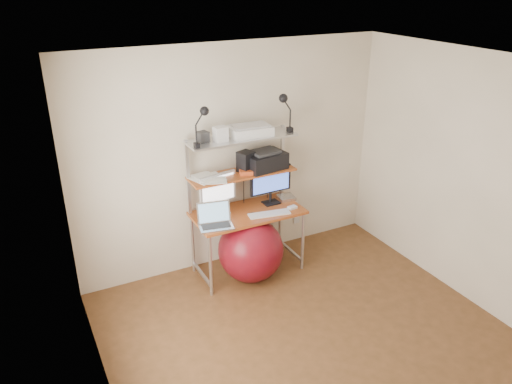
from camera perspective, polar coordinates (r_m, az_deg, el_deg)
room at (r=4.10m, az=7.97°, el=-3.76°), size 3.60×3.60×3.60m
computer_desk at (r=5.39m, az=-1.26°, el=0.06°), size 1.20×0.60×1.57m
wall_outlet at (r=6.27m, az=4.66°, el=-3.05°), size 0.08×0.01×0.12m
monitor_silver at (r=5.31m, az=-4.37°, el=0.11°), size 0.44×0.19×0.49m
monitor_black at (r=5.54m, az=1.68°, el=1.14°), size 0.50×0.14×0.50m
laptop at (r=5.15m, az=-4.72°, el=-3.28°), size 0.39×0.34×0.30m
keyboard at (r=5.37m, az=1.53°, el=-2.51°), size 0.47×0.20×0.01m
mouse at (r=5.51m, az=4.16°, el=-1.78°), size 0.11×0.08×0.03m
mac_mini at (r=5.74m, az=3.46°, el=-0.62°), size 0.20×0.20×0.03m
phone at (r=5.33m, az=-0.36°, el=-2.72°), size 0.07×0.13×0.01m
printer at (r=5.45m, az=1.02°, el=3.66°), size 0.48×0.36×0.21m
nas_cube at (r=5.36m, az=-1.17°, el=3.48°), size 0.19×0.19×0.22m
red_box at (r=5.32m, az=-0.99°, el=2.29°), size 0.19×0.15×0.05m
scanner at (r=5.28m, az=-0.68°, el=7.08°), size 0.46×0.31×0.11m
box_white at (r=5.09m, az=-4.08°, el=6.63°), size 0.14×0.12×0.15m
box_grey at (r=5.10m, az=-6.11°, el=6.30°), size 0.12×0.12×0.11m
clip_lamp_left at (r=4.88m, az=-6.11°, el=8.43°), size 0.16×0.09×0.40m
clip_lamp_right at (r=5.30m, az=3.30°, el=9.95°), size 0.17×0.09×0.43m
exercise_ball at (r=5.47m, az=-0.61°, el=-6.62°), size 0.72×0.72×0.72m
paper_stack at (r=5.22m, az=-5.44°, el=1.61°), size 0.41×0.41×0.02m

